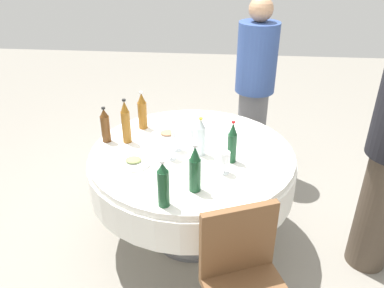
{
  "coord_description": "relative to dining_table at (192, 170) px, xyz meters",
  "views": [
    {
      "loc": [
        0.21,
        -2.22,
        2.02
      ],
      "look_at": [
        0.0,
        0.0,
        0.79
      ],
      "focal_mm": 36.05,
      "sensor_mm": 36.0,
      "label": 1
    }
  ],
  "objects": [
    {
      "name": "plate_outer",
      "position": [
        -0.35,
        -0.19,
        0.16
      ],
      "size": [
        0.22,
        0.22,
        0.04
      ],
      "color": "white",
      "rests_on": "dining_table"
    },
    {
      "name": "wine_glass_near",
      "position": [
        0.02,
        0.06,
        0.25
      ],
      "size": [
        0.07,
        0.07,
        0.14
      ],
      "color": "white",
      "rests_on": "dining_table"
    },
    {
      "name": "ground_plane",
      "position": [
        0.0,
        0.0,
        -0.59
      ],
      "size": [
        10.0,
        10.0,
        0.0
      ],
      "primitive_type": "plane",
      "color": "gray"
    },
    {
      "name": "person_inner",
      "position": [
        0.46,
        1.0,
        0.24
      ],
      "size": [
        0.34,
        0.34,
        1.59
      ],
      "rotation": [
        0.0,
        0.0,
        -0.43
      ],
      "color": "slate",
      "rests_on": "ground_plane"
    },
    {
      "name": "chair_west",
      "position": [
        0.34,
        -0.84,
        -0.07
      ],
      "size": [
        0.52,
        0.52,
        0.87
      ],
      "rotation": [
        0.0,
        0.0,
        3.52
      ],
      "color": "brown",
      "rests_on": "ground_plane"
    },
    {
      "name": "bottle_brown_west",
      "position": [
        -0.6,
        0.08,
        0.27
      ],
      "size": [
        0.06,
        0.06,
        0.26
      ],
      "color": "#593314",
      "rests_on": "dining_table"
    },
    {
      "name": "bottle_amber_south",
      "position": [
        -0.46,
        0.09,
        0.3
      ],
      "size": [
        0.06,
        0.06,
        0.32
      ],
      "color": "#8C5619",
      "rests_on": "dining_table"
    },
    {
      "name": "wine_glass_right",
      "position": [
        -0.12,
        -0.12,
        0.24
      ],
      "size": [
        0.06,
        0.06,
        0.13
      ],
      "color": "white",
      "rests_on": "dining_table"
    },
    {
      "name": "bottle_clear_front",
      "position": [
        0.06,
        -0.04,
        0.27
      ],
      "size": [
        0.06,
        0.06,
        0.27
      ],
      "color": "silver",
      "rests_on": "dining_table"
    },
    {
      "name": "plate_mid",
      "position": [
        0.19,
        0.29,
        0.16
      ],
      "size": [
        0.22,
        0.22,
        0.02
      ],
      "color": "white",
      "rests_on": "dining_table"
    },
    {
      "name": "plate_left",
      "position": [
        -0.2,
        0.2,
        0.16
      ],
      "size": [
        0.23,
        0.23,
        0.04
      ],
      "color": "white",
      "rests_on": "dining_table"
    },
    {
      "name": "fork_inner",
      "position": [
        0.39,
        -0.24,
        0.15
      ],
      "size": [
        0.15,
        0.12,
        0.0
      ],
      "primitive_type": "cube",
      "rotation": [
        0.0,
        0.0,
        2.48
      ],
      "color": "silver",
      "rests_on": "dining_table"
    },
    {
      "name": "dining_table",
      "position": [
        0.0,
        0.0,
        0.0
      ],
      "size": [
        1.39,
        1.39,
        0.74
      ],
      "color": "white",
      "rests_on": "ground_plane"
    },
    {
      "name": "bottle_dark_green_inner",
      "position": [
        -0.09,
        -0.59,
        0.28
      ],
      "size": [
        0.06,
        0.06,
        0.28
      ],
      "color": "#194728",
      "rests_on": "dining_table"
    },
    {
      "name": "wine_glass_west",
      "position": [
        -0.1,
        0.0,
        0.25
      ],
      "size": [
        0.07,
        0.07,
        0.15
      ],
      "color": "white",
      "rests_on": "dining_table"
    },
    {
      "name": "bottle_amber_near",
      "position": [
        -0.39,
        0.31,
        0.28
      ],
      "size": [
        0.07,
        0.07,
        0.29
      ],
      "color": "#8C5619",
      "rests_on": "dining_table"
    },
    {
      "name": "bottle_dark_green_north",
      "position": [
        0.26,
        -0.11,
        0.28
      ],
      "size": [
        0.06,
        0.06,
        0.28
      ],
      "color": "#194728",
      "rests_on": "dining_table"
    },
    {
      "name": "bottle_dark_green_right",
      "position": [
        0.06,
        -0.44,
        0.28
      ],
      "size": [
        0.07,
        0.07,
        0.29
      ],
      "color": "#194728",
      "rests_on": "dining_table"
    },
    {
      "name": "wine_glass_north",
      "position": [
        0.22,
        -0.25,
        0.25
      ],
      "size": [
        0.06,
        0.06,
        0.15
      ],
      "color": "white",
      "rests_on": "dining_table"
    }
  ]
}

